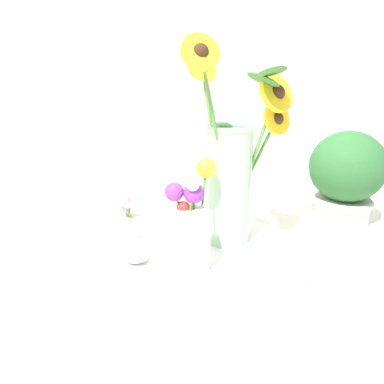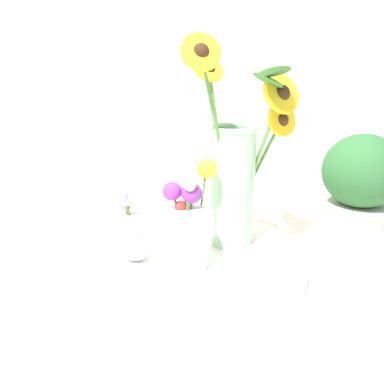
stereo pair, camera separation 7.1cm
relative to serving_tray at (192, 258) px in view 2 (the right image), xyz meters
name	(u,v)px [view 2 (the right image)]	position (x,y,z in m)	size (l,w,h in m)	color
ground_plane	(227,280)	(0.04, -0.09, -0.01)	(6.00, 6.00, 0.00)	silver
serving_tray	(192,258)	(0.00, 0.00, 0.00)	(0.49, 0.49, 0.02)	white
mason_jar_sunflowers	(235,171)	(0.11, 0.02, 0.18)	(0.26, 0.24, 0.45)	#99CC9E
vase_small_center	(190,224)	(-0.02, -0.05, 0.10)	(0.12, 0.10, 0.21)	white
vase_bulb_right	(132,228)	(-0.12, 0.03, 0.08)	(0.07, 0.07, 0.16)	white
potted_plant	(361,180)	(0.47, 0.00, 0.12)	(0.20, 0.20, 0.25)	beige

